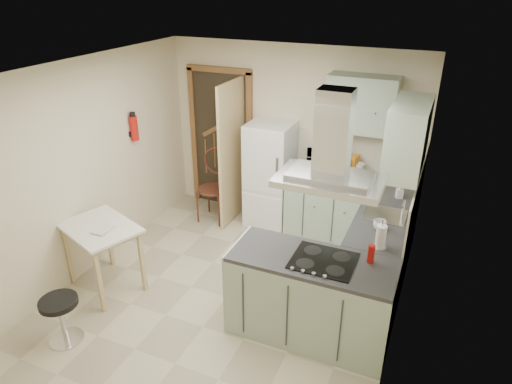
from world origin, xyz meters
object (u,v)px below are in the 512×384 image
at_px(extractor_hood, 330,180).
at_px(bentwood_chair, 213,189).
at_px(fridge, 270,175).
at_px(drop_leaf_table, 104,257).
at_px(stool, 62,320).
at_px(microwave, 327,164).
at_px(peninsula, 311,297).

height_order(extractor_hood, bentwood_chair, extractor_hood).
height_order(fridge, drop_leaf_table, fridge).
distance_m(fridge, bentwood_chair, 0.86).
xyz_separation_m(stool, microwave, (1.77, 3.03, 0.80)).
distance_m(fridge, extractor_hood, 2.57).
height_order(drop_leaf_table, microwave, microwave).
bearing_deg(microwave, bentwood_chair, 171.91).
distance_m(peninsula, bentwood_chair, 2.65).
xyz_separation_m(peninsula, extractor_hood, (0.10, 0.00, 1.27)).
xyz_separation_m(bentwood_chair, stool, (-0.18, -2.78, -0.24)).
relative_size(drop_leaf_table, microwave, 1.57).
relative_size(peninsula, extractor_hood, 1.72).
height_order(peninsula, microwave, microwave).
distance_m(stool, microwave, 3.60).
height_order(peninsula, bentwood_chair, bentwood_chair).
height_order(fridge, stool, fridge).
relative_size(drop_leaf_table, stool, 1.73).
relative_size(fridge, extractor_hood, 1.67).
height_order(peninsula, drop_leaf_table, peninsula).
distance_m(drop_leaf_table, stool, 0.90).
bearing_deg(fridge, extractor_hood, -56.21).
height_order(extractor_hood, stool, extractor_hood).
height_order(fridge, microwave, fridge).
xyz_separation_m(peninsula, bentwood_chair, (-2.01, 1.73, 0.04)).
bearing_deg(bentwood_chair, drop_leaf_table, -102.15).
relative_size(peninsula, drop_leaf_table, 1.82).
bearing_deg(bentwood_chair, stool, -95.01).
bearing_deg(drop_leaf_table, stool, -56.82).
distance_m(extractor_hood, microwave, 2.15).
bearing_deg(stool, fridge, 72.28).
xyz_separation_m(peninsula, stool, (-2.19, -1.05, -0.20)).
bearing_deg(stool, drop_leaf_table, 102.14).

